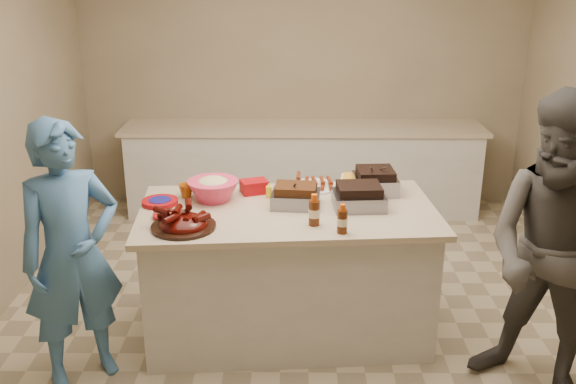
{
  "coord_description": "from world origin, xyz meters",
  "views": [
    {
      "loc": [
        -0.1,
        -4.03,
        2.48
      ],
      "look_at": [
        -0.13,
        -0.06,
        1.02
      ],
      "focal_mm": 40.0,
      "sensor_mm": 36.0,
      "label": 1
    }
  ],
  "objects_px": {
    "bbq_bottle_a": "(342,233)",
    "mustard_bottle": "(269,198)",
    "island": "(288,330)",
    "roasting_pan": "(375,192)",
    "plastic_cup": "(187,197)",
    "guest_blue": "(87,373)",
    "rib_platter": "(184,228)",
    "bbq_bottle_b": "(314,225)",
    "coleslaw_bowl": "(214,200)"
  },
  "relations": [
    {
      "from": "rib_platter",
      "to": "roasting_pan",
      "type": "distance_m",
      "value": 1.41
    },
    {
      "from": "bbq_bottle_a",
      "to": "rib_platter",
      "type": "bearing_deg",
      "value": 176.19
    },
    {
      "from": "roasting_pan",
      "to": "bbq_bottle_b",
      "type": "bearing_deg",
      "value": -130.11
    },
    {
      "from": "rib_platter",
      "to": "bbq_bottle_a",
      "type": "distance_m",
      "value": 0.97
    },
    {
      "from": "bbq_bottle_b",
      "to": "rib_platter",
      "type": "bearing_deg",
      "value": -175.96
    },
    {
      "from": "coleslaw_bowl",
      "to": "mustard_bottle",
      "type": "height_order",
      "value": "coleslaw_bowl"
    },
    {
      "from": "rib_platter",
      "to": "bbq_bottle_a",
      "type": "relative_size",
      "value": 2.18
    },
    {
      "from": "roasting_pan",
      "to": "island",
      "type": "bearing_deg",
      "value": -154.93
    },
    {
      "from": "rib_platter",
      "to": "roasting_pan",
      "type": "xyz_separation_m",
      "value": [
        1.25,
        0.65,
        0.0
      ]
    },
    {
      "from": "coleslaw_bowl",
      "to": "guest_blue",
      "type": "bearing_deg",
      "value": -138.65
    },
    {
      "from": "rib_platter",
      "to": "bbq_bottle_b",
      "type": "xyz_separation_m",
      "value": [
        0.8,
        0.06,
        0.0
      ]
    },
    {
      "from": "rib_platter",
      "to": "plastic_cup",
      "type": "bearing_deg",
      "value": 97.1
    },
    {
      "from": "island",
      "to": "bbq_bottle_a",
      "type": "relative_size",
      "value": 10.64
    },
    {
      "from": "island",
      "to": "rib_platter",
      "type": "bearing_deg",
      "value": -157.46
    },
    {
      "from": "island",
      "to": "roasting_pan",
      "type": "relative_size",
      "value": 6.67
    },
    {
      "from": "bbq_bottle_b",
      "to": "mustard_bottle",
      "type": "bearing_deg",
      "value": 122.09
    },
    {
      "from": "island",
      "to": "coleslaw_bowl",
      "type": "bearing_deg",
      "value": 157.88
    },
    {
      "from": "roasting_pan",
      "to": "bbq_bottle_b",
      "type": "xyz_separation_m",
      "value": [
        -0.45,
        -0.6,
        0.0
      ]
    },
    {
      "from": "rib_platter",
      "to": "bbq_bottle_b",
      "type": "relative_size",
      "value": 1.98
    },
    {
      "from": "island",
      "to": "rib_platter",
      "type": "relative_size",
      "value": 4.89
    },
    {
      "from": "mustard_bottle",
      "to": "plastic_cup",
      "type": "relative_size",
      "value": 1.08
    },
    {
      "from": "island",
      "to": "coleslaw_bowl",
      "type": "relative_size",
      "value": 5.62
    },
    {
      "from": "island",
      "to": "mustard_bottle",
      "type": "xyz_separation_m",
      "value": [
        -0.13,
        0.21,
        0.92
      ]
    },
    {
      "from": "rib_platter",
      "to": "mustard_bottle",
      "type": "xyz_separation_m",
      "value": [
        0.5,
        0.53,
        0.0
      ]
    },
    {
      "from": "bbq_bottle_a",
      "to": "mustard_bottle",
      "type": "relative_size",
      "value": 1.65
    },
    {
      "from": "bbq_bottle_a",
      "to": "bbq_bottle_b",
      "type": "distance_m",
      "value": 0.2
    },
    {
      "from": "plastic_cup",
      "to": "rib_platter",
      "type": "bearing_deg",
      "value": -82.9
    },
    {
      "from": "mustard_bottle",
      "to": "plastic_cup",
      "type": "distance_m",
      "value": 0.57
    },
    {
      "from": "island",
      "to": "guest_blue",
      "type": "height_order",
      "value": "island"
    },
    {
      "from": "coleslaw_bowl",
      "to": "guest_blue",
      "type": "xyz_separation_m",
      "value": [
        -0.76,
        -0.67,
        -0.92
      ]
    },
    {
      "from": "roasting_pan",
      "to": "plastic_cup",
      "type": "relative_size",
      "value": 2.85
    },
    {
      "from": "bbq_bottle_a",
      "to": "island",
      "type": "bearing_deg",
      "value": 130.25
    },
    {
      "from": "bbq_bottle_a",
      "to": "coleslaw_bowl",
      "type": "bearing_deg",
      "value": 146.68
    },
    {
      "from": "coleslaw_bowl",
      "to": "plastic_cup",
      "type": "bearing_deg",
      "value": 164.59
    },
    {
      "from": "bbq_bottle_a",
      "to": "mustard_bottle",
      "type": "xyz_separation_m",
      "value": [
        -0.46,
        0.59,
        -0.0
      ]
    },
    {
      "from": "rib_platter",
      "to": "bbq_bottle_b",
      "type": "height_order",
      "value": "bbq_bottle_b"
    },
    {
      "from": "rib_platter",
      "to": "island",
      "type": "bearing_deg",
      "value": 26.96
    },
    {
      "from": "island",
      "to": "coleslaw_bowl",
      "type": "distance_m",
      "value": 1.07
    },
    {
      "from": "coleslaw_bowl",
      "to": "plastic_cup",
      "type": "relative_size",
      "value": 3.39
    },
    {
      "from": "guest_blue",
      "to": "rib_platter",
      "type": "bearing_deg",
      "value": -18.45
    },
    {
      "from": "island",
      "to": "roasting_pan",
      "type": "height_order",
      "value": "roasting_pan"
    },
    {
      "from": "mustard_bottle",
      "to": "guest_blue",
      "type": "bearing_deg",
      "value": -147.85
    },
    {
      "from": "coleslaw_bowl",
      "to": "mustard_bottle",
      "type": "distance_m",
      "value": 0.38
    },
    {
      "from": "mustard_bottle",
      "to": "bbq_bottle_a",
      "type": "bearing_deg",
      "value": -52.17
    },
    {
      "from": "rib_platter",
      "to": "bbq_bottle_b",
      "type": "distance_m",
      "value": 0.8
    },
    {
      "from": "roasting_pan",
      "to": "bbq_bottle_a",
      "type": "bearing_deg",
      "value": -114.76
    },
    {
      "from": "roasting_pan",
      "to": "coleslaw_bowl",
      "type": "relative_size",
      "value": 0.84
    },
    {
      "from": "island",
      "to": "mustard_bottle",
      "type": "height_order",
      "value": "mustard_bottle"
    },
    {
      "from": "rib_platter",
      "to": "plastic_cup",
      "type": "height_order",
      "value": "rib_platter"
    },
    {
      "from": "roasting_pan",
      "to": "plastic_cup",
      "type": "height_order",
      "value": "roasting_pan"
    }
  ]
}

